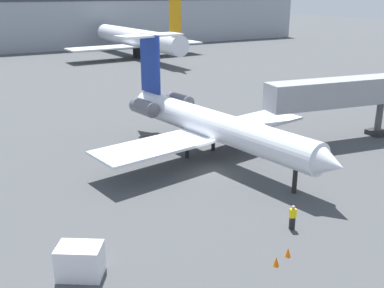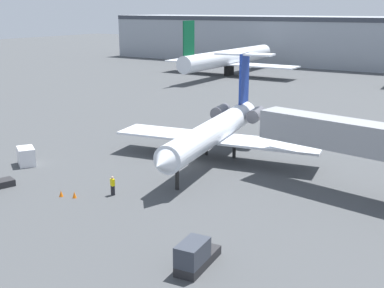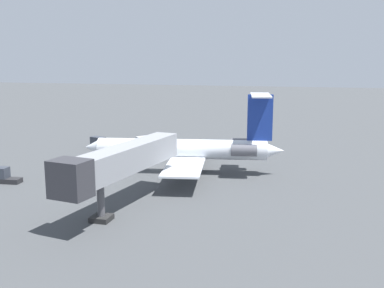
{
  "view_description": "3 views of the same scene",
  "coord_description": "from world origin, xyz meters",
  "px_view_note": "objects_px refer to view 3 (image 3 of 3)",
  "views": [
    {
      "loc": [
        -18.81,
        -30.04,
        14.48
      ],
      "look_at": [
        -1.29,
        1.04,
        2.27
      ],
      "focal_mm": 41.78,
      "sensor_mm": 36.0,
      "label": 1
    },
    {
      "loc": [
        26.68,
        -41.3,
        15.51
      ],
      "look_at": [
        0.88,
        -1.08,
        2.5
      ],
      "focal_mm": 46.72,
      "sensor_mm": 36.0,
      "label": 2
    },
    {
      "loc": [
        56.62,
        18.26,
        14.69
      ],
      "look_at": [
        1.65,
        3.41,
        3.97
      ],
      "focal_mm": 41.85,
      "sensor_mm": 36.0,
      "label": 3
    }
  ],
  "objects_px": {
    "jet_bridge": "(118,163)",
    "traffic_cone_near": "(93,157)",
    "baggage_tug_trailing": "(99,143)",
    "regional_jet": "(189,148)",
    "baggage_tug_lead": "(1,176)",
    "traffic_cone_mid": "(94,155)",
    "ground_crew_marshaller": "(100,157)",
    "cargo_container_uld": "(144,142)"
  },
  "relations": [
    {
      "from": "jet_bridge",
      "to": "baggage_tug_lead",
      "type": "relative_size",
      "value": 4.56
    },
    {
      "from": "baggage_tug_trailing",
      "to": "traffic_cone_near",
      "type": "bearing_deg",
      "value": 19.91
    },
    {
      "from": "cargo_container_uld",
      "to": "jet_bridge",
      "type": "bearing_deg",
      "value": 16.89
    },
    {
      "from": "jet_bridge",
      "to": "ground_crew_marshaller",
      "type": "xyz_separation_m",
      "value": [
        -18.59,
        -11.41,
        -4.07
      ]
    },
    {
      "from": "ground_crew_marshaller",
      "to": "traffic_cone_near",
      "type": "distance_m",
      "value": 3.28
    },
    {
      "from": "ground_crew_marshaller",
      "to": "traffic_cone_near",
      "type": "height_order",
      "value": "ground_crew_marshaller"
    },
    {
      "from": "traffic_cone_mid",
      "to": "cargo_container_uld",
      "type": "bearing_deg",
      "value": 155.58
    },
    {
      "from": "baggage_tug_trailing",
      "to": "traffic_cone_near",
      "type": "height_order",
      "value": "baggage_tug_trailing"
    },
    {
      "from": "traffic_cone_near",
      "to": "traffic_cone_mid",
      "type": "height_order",
      "value": "same"
    },
    {
      "from": "ground_crew_marshaller",
      "to": "traffic_cone_mid",
      "type": "bearing_deg",
      "value": -142.64
    },
    {
      "from": "jet_bridge",
      "to": "traffic_cone_near",
      "type": "distance_m",
      "value": 25.39
    },
    {
      "from": "cargo_container_uld",
      "to": "traffic_cone_mid",
      "type": "bearing_deg",
      "value": -24.42
    },
    {
      "from": "regional_jet",
      "to": "jet_bridge",
      "type": "distance_m",
      "value": 16.67
    },
    {
      "from": "traffic_cone_mid",
      "to": "baggage_tug_trailing",
      "type": "bearing_deg",
      "value": -159.81
    },
    {
      "from": "ground_crew_marshaller",
      "to": "cargo_container_uld",
      "type": "bearing_deg",
      "value": 172.42
    },
    {
      "from": "traffic_cone_near",
      "to": "regional_jet",
      "type": "bearing_deg",
      "value": 74.58
    },
    {
      "from": "regional_jet",
      "to": "traffic_cone_near",
      "type": "height_order",
      "value": "regional_jet"
    },
    {
      "from": "jet_bridge",
      "to": "baggage_tug_trailing",
      "type": "distance_m",
      "value": 33.54
    },
    {
      "from": "regional_jet",
      "to": "traffic_cone_near",
      "type": "bearing_deg",
      "value": -105.42
    },
    {
      "from": "jet_bridge",
      "to": "traffic_cone_mid",
      "type": "height_order",
      "value": "jet_bridge"
    },
    {
      "from": "jet_bridge",
      "to": "ground_crew_marshaller",
      "type": "height_order",
      "value": "jet_bridge"
    },
    {
      "from": "regional_jet",
      "to": "traffic_cone_mid",
      "type": "distance_m",
      "value": 17.9
    },
    {
      "from": "jet_bridge",
      "to": "baggage_tug_lead",
      "type": "distance_m",
      "value": 19.56
    },
    {
      "from": "ground_crew_marshaller",
      "to": "cargo_container_uld",
      "type": "relative_size",
      "value": 0.6
    },
    {
      "from": "traffic_cone_mid",
      "to": "baggage_tug_lead",
      "type": "bearing_deg",
      "value": -14.32
    },
    {
      "from": "jet_bridge",
      "to": "traffic_cone_near",
      "type": "height_order",
      "value": "jet_bridge"
    },
    {
      "from": "baggage_tug_trailing",
      "to": "cargo_container_uld",
      "type": "xyz_separation_m",
      "value": [
        -2.92,
        6.92,
        0.07
      ]
    },
    {
      "from": "baggage_tug_trailing",
      "to": "cargo_container_uld",
      "type": "distance_m",
      "value": 7.51
    },
    {
      "from": "traffic_cone_near",
      "to": "baggage_tug_lead",
      "type": "bearing_deg",
      "value": -16.79
    },
    {
      "from": "baggage_tug_lead",
      "to": "traffic_cone_near",
      "type": "xyz_separation_m",
      "value": [
        -14.94,
        4.51,
        -0.56
      ]
    },
    {
      "from": "baggage_tug_lead",
      "to": "traffic_cone_mid",
      "type": "bearing_deg",
      "value": 165.68
    },
    {
      "from": "baggage_tug_lead",
      "to": "cargo_container_uld",
      "type": "distance_m",
      "value": 27.22
    },
    {
      "from": "jet_bridge",
      "to": "traffic_cone_near",
      "type": "relative_size",
      "value": 34.17
    },
    {
      "from": "ground_crew_marshaller",
      "to": "traffic_cone_near",
      "type": "relative_size",
      "value": 3.07
    },
    {
      "from": "baggage_tug_lead",
      "to": "regional_jet",
      "type": "bearing_deg",
      "value": 116.66
    },
    {
      "from": "baggage_tug_trailing",
      "to": "traffic_cone_mid",
      "type": "relative_size",
      "value": 7.7
    },
    {
      "from": "baggage_tug_trailing",
      "to": "traffic_cone_near",
      "type": "xyz_separation_m",
      "value": [
        7.99,
        2.89,
        -0.56
      ]
    },
    {
      "from": "jet_bridge",
      "to": "traffic_cone_mid",
      "type": "distance_m",
      "value": 26.58
    },
    {
      "from": "jet_bridge",
      "to": "ground_crew_marshaller",
      "type": "bearing_deg",
      "value": -148.46
    },
    {
      "from": "cargo_container_uld",
      "to": "traffic_cone_mid",
      "type": "xyz_separation_m",
      "value": [
        9.72,
        -4.41,
        -0.63
      ]
    },
    {
      "from": "baggage_tug_lead",
      "to": "baggage_tug_trailing",
      "type": "relative_size",
      "value": 0.97
    },
    {
      "from": "regional_jet",
      "to": "ground_crew_marshaller",
      "type": "relative_size",
      "value": 15.53
    }
  ]
}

